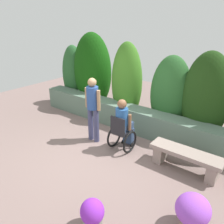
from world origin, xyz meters
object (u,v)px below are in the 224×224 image
at_px(person_standing_companion, 93,106).
at_px(flower_pot_terracotta_by_wall, 193,211).
at_px(person_in_wheelchair, 123,126).
at_px(stone_bench, 185,157).
at_px(flower_pot_purple_near, 92,214).

xyz_separation_m(person_standing_companion, flower_pot_terracotta_by_wall, (3.08, -1.14, -0.67)).
relative_size(person_standing_companion, flower_pot_terracotta_by_wall, 2.80).
relative_size(person_in_wheelchair, person_standing_companion, 0.77).
distance_m(stone_bench, flower_pot_terracotta_by_wall, 1.52).
bearing_deg(person_in_wheelchair, stone_bench, 6.62).
height_order(person_standing_companion, flower_pot_purple_near, person_standing_companion).
distance_m(person_standing_companion, flower_pot_terracotta_by_wall, 3.35).
bearing_deg(stone_bench, person_in_wheelchair, -171.89).
bearing_deg(flower_pot_purple_near, flower_pot_terracotta_by_wall, 37.38).
height_order(person_in_wheelchair, flower_pot_terracotta_by_wall, person_in_wheelchair).
bearing_deg(person_standing_companion, stone_bench, -11.28).
xyz_separation_m(stone_bench, flower_pot_purple_near, (-0.58, -2.31, -0.06)).
bearing_deg(stone_bench, flower_pot_terracotta_by_wall, -60.53).
bearing_deg(person_standing_companion, flower_pot_purple_near, -65.07).
height_order(person_in_wheelchair, flower_pot_purple_near, person_in_wheelchair).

